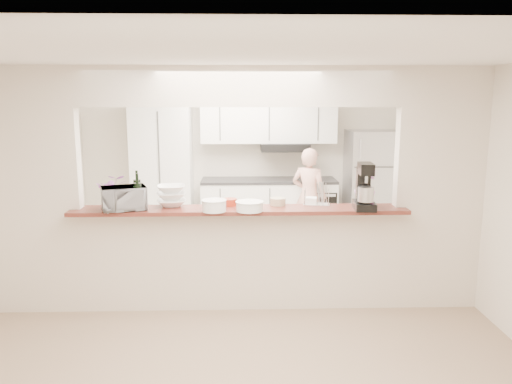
{
  "coord_description": "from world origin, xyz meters",
  "views": [
    {
      "loc": [
        0.02,
        -5.0,
        2.18
      ],
      "look_at": [
        0.18,
        0.3,
        1.19
      ],
      "focal_mm": 35.0,
      "sensor_mm": 36.0,
      "label": 1
    }
  ],
  "objects_px": {
    "toaster_oven": "(124,198)",
    "stand_mixer": "(365,188)",
    "refrigerator": "(371,185)",
    "person": "(309,197)"
  },
  "relations": [
    {
      "from": "toaster_oven",
      "to": "stand_mixer",
      "type": "bearing_deg",
      "value": -20.12
    },
    {
      "from": "toaster_oven",
      "to": "refrigerator",
      "type": "bearing_deg",
      "value": 21.38
    },
    {
      "from": "toaster_oven",
      "to": "stand_mixer",
      "type": "height_order",
      "value": "stand_mixer"
    },
    {
      "from": "person",
      "to": "stand_mixer",
      "type": "bearing_deg",
      "value": 123.96
    },
    {
      "from": "person",
      "to": "refrigerator",
      "type": "bearing_deg",
      "value": -131.16
    },
    {
      "from": "stand_mixer",
      "to": "person",
      "type": "xyz_separation_m",
      "value": [
        -0.22,
        2.41,
        -0.57
      ]
    },
    {
      "from": "refrigerator",
      "to": "person",
      "type": "bearing_deg",
      "value": -159.79
    },
    {
      "from": "stand_mixer",
      "to": "person",
      "type": "height_order",
      "value": "stand_mixer"
    },
    {
      "from": "refrigerator",
      "to": "person",
      "type": "height_order",
      "value": "refrigerator"
    },
    {
      "from": "refrigerator",
      "to": "person",
      "type": "xyz_separation_m",
      "value": [
        -1.02,
        -0.38,
        -0.12
      ]
    }
  ]
}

